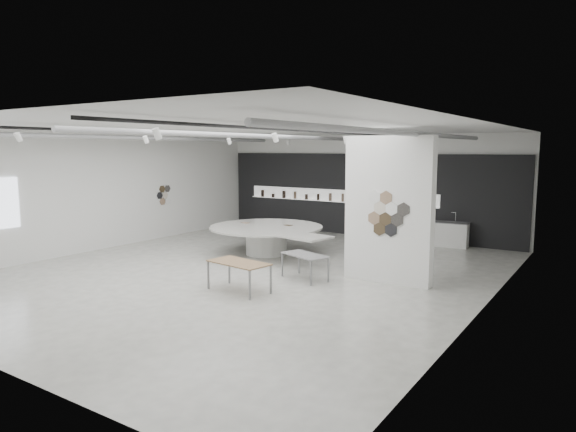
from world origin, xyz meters
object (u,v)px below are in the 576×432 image
Objects in this scene: sample_table_stone at (305,257)px; kitchen_counter at (446,234)px; display_island at (267,236)px; sample_table_wood at (239,264)px; partition_column at (389,210)px.

sample_table_stone is 6.63m from kitchen_counter.
display_island is 6.15m from kitchen_counter.
display_island is at bearing -138.40° from kitchen_counter.
kitchen_counter is at bearing 73.72° from sample_table_wood.
kitchen_counter is (-0.15, 5.51, -1.38)m from partition_column.
sample_table_wood is (1.86, -3.76, 0.06)m from display_island.
partition_column is 2.30× the size of sample_table_wood.
sample_table_stone is (0.70, 1.78, -0.06)m from sample_table_wood.
display_island is at bearing 142.37° from sample_table_stone.
partition_column is at bearing -92.97° from kitchen_counter.
sample_table_wood is at bearing -110.83° from kitchen_counter.
kitchen_counter reaches higher than sample_table_wood.
partition_column is at bearing 26.07° from sample_table_stone.
display_island is 4.20m from sample_table_wood.
display_island reaches higher than sample_table_stone.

